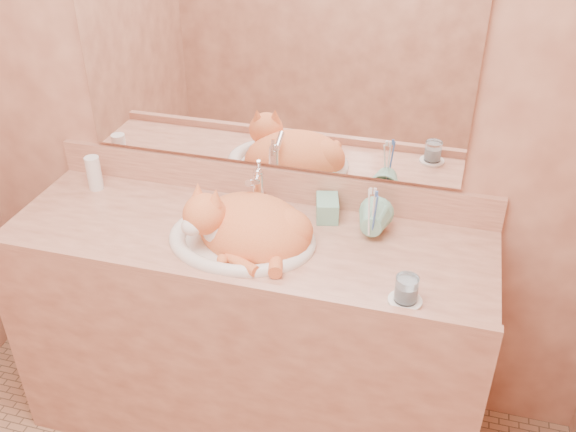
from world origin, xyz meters
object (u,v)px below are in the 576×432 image
(cat, at_px, (246,225))
(toothbrush_cup, at_px, (371,229))
(water_glass, at_px, (406,289))
(vanity_counter, at_px, (249,335))
(sink_basin, at_px, (241,222))
(soap_dispenser, at_px, (328,205))

(cat, xyz_separation_m, toothbrush_cup, (0.38, 0.09, -0.01))
(cat, bearing_deg, water_glass, -1.62)
(vanity_counter, bearing_deg, toothbrush_cup, 10.71)
(sink_basin, xyz_separation_m, soap_dispenser, (0.25, 0.16, 0.01))
(toothbrush_cup, bearing_deg, sink_basin, -166.63)
(cat, xyz_separation_m, soap_dispenser, (0.23, 0.15, 0.02))
(sink_basin, relative_size, soap_dispenser, 2.87)
(soap_dispenser, bearing_deg, sink_basin, -162.10)
(sink_basin, xyz_separation_m, water_glass, (0.54, -0.17, -0.02))
(sink_basin, height_order, water_glass, sink_basin)
(sink_basin, distance_m, water_glass, 0.57)
(sink_basin, height_order, soap_dispenser, soap_dispenser)
(toothbrush_cup, bearing_deg, water_glass, -61.24)
(vanity_counter, xyz_separation_m, soap_dispenser, (0.24, 0.14, 0.51))
(vanity_counter, bearing_deg, soap_dispenser, 29.24)
(sink_basin, relative_size, cat, 1.20)
(cat, bearing_deg, sink_basin, -149.50)
(soap_dispenser, bearing_deg, cat, -161.04)
(toothbrush_cup, bearing_deg, cat, -166.66)
(vanity_counter, relative_size, sink_basin, 3.41)
(vanity_counter, bearing_deg, sink_basin, -100.18)
(vanity_counter, relative_size, toothbrush_cup, 13.83)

